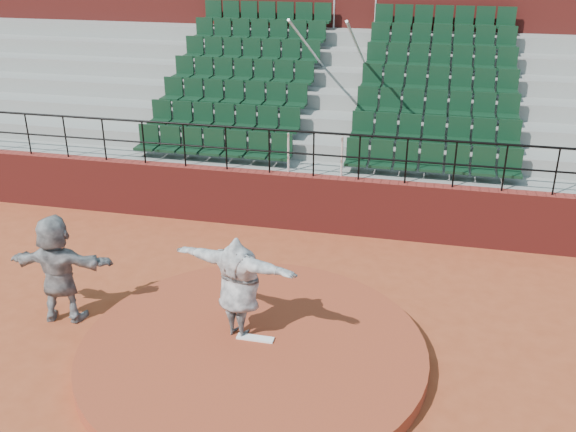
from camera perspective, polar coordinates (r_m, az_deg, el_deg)
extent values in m
plane|color=#9A4122|center=(10.51, -3.12, -12.43)|extent=(90.00, 90.00, 0.00)
cylinder|color=#933920|center=(10.43, -3.14, -11.87)|extent=(5.50, 5.50, 0.25)
cube|color=white|center=(10.47, -2.93, -10.79)|extent=(0.60, 0.15, 0.03)
cube|color=maroon|center=(14.46, 2.22, 1.16)|extent=(24.00, 0.30, 1.30)
cylinder|color=black|center=(13.91, 2.32, 7.45)|extent=(24.00, 0.05, 0.05)
cylinder|color=black|center=(14.06, 2.29, 5.49)|extent=(24.00, 0.04, 0.04)
cylinder|color=black|center=(16.76, -22.11, 6.77)|extent=(0.04, 0.04, 1.00)
cylinder|color=black|center=(16.22, -19.17, 6.67)|extent=(0.04, 0.04, 1.00)
cylinder|color=black|center=(15.72, -16.04, 6.56)|extent=(0.04, 0.04, 1.00)
cylinder|color=black|center=(15.27, -12.71, 6.41)|extent=(0.04, 0.04, 1.00)
cylinder|color=black|center=(14.88, -9.20, 6.23)|extent=(0.04, 0.04, 1.00)
cylinder|color=black|center=(14.54, -5.52, 6.02)|extent=(0.04, 0.04, 1.00)
cylinder|color=black|center=(14.27, -1.68, 5.77)|extent=(0.04, 0.04, 1.00)
cylinder|color=black|center=(14.06, 2.29, 5.49)|extent=(0.04, 0.04, 1.00)
cylinder|color=black|center=(13.92, 6.35, 5.17)|extent=(0.04, 0.04, 1.00)
cylinder|color=black|center=(13.85, 10.47, 4.83)|extent=(0.04, 0.04, 1.00)
cylinder|color=black|center=(13.86, 14.60, 4.45)|extent=(0.04, 0.04, 1.00)
cylinder|color=black|center=(13.94, 18.70, 4.06)|extent=(0.04, 0.04, 1.00)
cylinder|color=black|center=(14.08, 22.74, 3.65)|extent=(0.04, 0.04, 1.00)
cube|color=gray|center=(14.99, 2.63, 1.98)|extent=(24.00, 0.85, 1.30)
cube|color=black|center=(15.28, -6.70, 6.29)|extent=(3.85, 0.48, 0.72)
cube|color=black|center=(14.45, 12.64, 4.84)|extent=(3.85, 0.48, 0.72)
cube|color=gray|center=(15.70, 3.21, 3.78)|extent=(24.00, 0.85, 1.70)
cube|color=black|center=(15.94, -5.76, 8.56)|extent=(3.85, 0.48, 0.72)
cube|color=black|center=(15.14, 12.85, 7.28)|extent=(3.85, 0.48, 0.72)
cube|color=gray|center=(16.43, 3.74, 5.42)|extent=(24.00, 0.85, 2.10)
cube|color=black|center=(16.62, -4.89, 10.65)|extent=(3.85, 0.48, 0.72)
cube|color=black|center=(15.86, 13.04, 9.50)|extent=(3.85, 0.48, 0.72)
cube|color=gray|center=(17.17, 4.23, 6.91)|extent=(24.00, 0.85, 2.50)
cube|color=black|center=(17.33, -4.07, 12.57)|extent=(3.85, 0.48, 0.72)
cube|color=black|center=(16.61, 13.22, 11.52)|extent=(3.85, 0.48, 0.72)
cube|color=gray|center=(17.92, 4.68, 8.29)|extent=(24.00, 0.85, 2.90)
cube|color=black|center=(18.06, -3.31, 14.33)|extent=(3.85, 0.48, 0.72)
cube|color=black|center=(17.37, 13.38, 13.37)|extent=(3.85, 0.48, 0.72)
cube|color=gray|center=(18.68, 5.10, 9.55)|extent=(24.00, 0.85, 3.30)
cube|color=black|center=(18.81, -2.60, 15.95)|extent=(3.85, 0.48, 0.72)
cube|color=black|center=(18.15, 13.54, 15.06)|extent=(3.85, 0.48, 0.72)
cube|color=gray|center=(19.46, 5.49, 10.71)|extent=(24.00, 0.85, 3.70)
cube|color=black|center=(19.58, -1.94, 17.44)|extent=(3.85, 0.48, 0.72)
cube|color=black|center=(18.94, 13.68, 16.61)|extent=(3.85, 0.48, 0.72)
cylinder|color=silver|center=(16.77, 2.37, 14.11)|extent=(0.06, 5.97, 2.46)
cylinder|color=silver|center=(16.60, 6.57, 13.88)|extent=(0.06, 5.97, 2.46)
cube|color=maroon|center=(21.04, 6.42, 16.35)|extent=(24.00, 3.00, 7.10)
imported|color=black|center=(10.18, -4.43, -6.26)|extent=(2.20, 1.05, 1.73)
imported|color=black|center=(11.63, -19.76, -4.44)|extent=(1.87, 0.78, 1.96)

